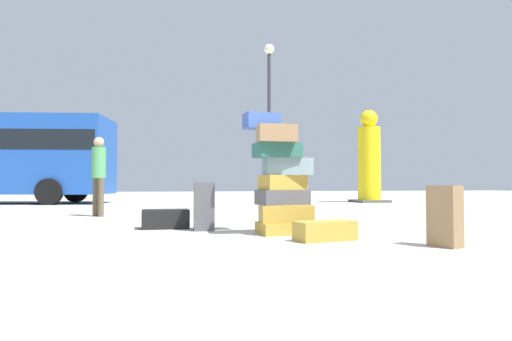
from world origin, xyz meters
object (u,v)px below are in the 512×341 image
at_px(yellow_dummy_statue, 369,161).
at_px(lamp_post, 269,98).
at_px(suitcase_tower, 281,181).
at_px(suitcase_brown_right_side, 445,216).
at_px(suitcase_charcoal_white_trunk, 204,207).
at_px(suitcase_tan_foreground_near, 325,231).
at_px(person_bearded_onlooker, 99,169).
at_px(suitcase_black_behind_tower, 165,219).

relative_size(yellow_dummy_statue, lamp_post, 0.64).
xyz_separation_m(suitcase_tower, suitcase_brown_right_side, (1.35, -1.64, -0.39)).
bearing_deg(suitcase_charcoal_white_trunk, suitcase_tan_foreground_near, -46.01).
xyz_separation_m(suitcase_tan_foreground_near, lamp_post, (2.04, 9.68, 3.61)).
height_order(suitcase_tower, person_bearded_onlooker, person_bearded_onlooker).
bearing_deg(person_bearded_onlooker, suitcase_black_behind_tower, -12.76).
relative_size(suitcase_tower, suitcase_charcoal_white_trunk, 2.40).
distance_m(suitcase_tower, suitcase_black_behind_tower, 2.02).
distance_m(suitcase_charcoal_white_trunk, suitcase_tan_foreground_near, 2.02).
xyz_separation_m(suitcase_tower, lamp_post, (2.34, 8.87, 3.01)).
bearing_deg(yellow_dummy_statue, suitcase_charcoal_white_trunk, -130.48).
height_order(suitcase_tan_foreground_near, yellow_dummy_statue, yellow_dummy_statue).
height_order(suitcase_tower, suitcase_black_behind_tower, suitcase_tower).
height_order(suitcase_charcoal_white_trunk, person_bearded_onlooker, person_bearded_onlooker).
relative_size(suitcase_charcoal_white_trunk, suitcase_black_behind_tower, 0.99).
height_order(suitcase_tower, lamp_post, lamp_post).
height_order(suitcase_brown_right_side, yellow_dummy_statue, yellow_dummy_statue).
height_order(person_bearded_onlooker, lamp_post, lamp_post).
relative_size(suitcase_tan_foreground_near, yellow_dummy_statue, 0.20).
distance_m(suitcase_charcoal_white_trunk, suitcase_brown_right_side, 3.33).
bearing_deg(suitcase_tan_foreground_near, suitcase_brown_right_side, -48.49).
xyz_separation_m(suitcase_charcoal_white_trunk, suitcase_tan_foreground_near, (1.28, -1.54, -0.24)).
bearing_deg(suitcase_black_behind_tower, suitcase_tan_foreground_near, -47.33).
height_order(suitcase_tower, suitcase_charcoal_white_trunk, suitcase_tower).
bearing_deg(person_bearded_onlooker, suitcase_tan_foreground_near, -4.23).
bearing_deg(suitcase_brown_right_side, yellow_dummy_statue, 45.59).
height_order(suitcase_brown_right_side, suitcase_black_behind_tower, suitcase_brown_right_side).
height_order(suitcase_tower, yellow_dummy_statue, yellow_dummy_statue).
xyz_separation_m(suitcase_charcoal_white_trunk, person_bearded_onlooker, (-1.84, 3.44, 0.67)).
distance_m(suitcase_brown_right_side, lamp_post, 11.09).
height_order(suitcase_brown_right_side, lamp_post, lamp_post).
height_order(suitcase_brown_right_side, person_bearded_onlooker, person_bearded_onlooker).
relative_size(suitcase_tower, suitcase_brown_right_side, 2.54).
height_order(person_bearded_onlooker, yellow_dummy_statue, yellow_dummy_statue).
bearing_deg(yellow_dummy_statue, lamp_post, -169.76).
bearing_deg(suitcase_tan_foreground_near, yellow_dummy_statue, 48.48).
xyz_separation_m(suitcase_brown_right_side, yellow_dummy_statue, (5.27, 11.28, 1.26)).
bearing_deg(suitcase_brown_right_side, suitcase_tan_foreground_near, 122.50).
relative_size(suitcase_tan_foreground_near, suitcase_black_behind_tower, 1.03).
bearing_deg(suitcase_tan_foreground_near, suitcase_charcoal_white_trunk, 119.38).
relative_size(suitcase_brown_right_side, person_bearded_onlooker, 0.39).
xyz_separation_m(suitcase_tan_foreground_near, person_bearded_onlooker, (-3.12, 4.98, 0.90)).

